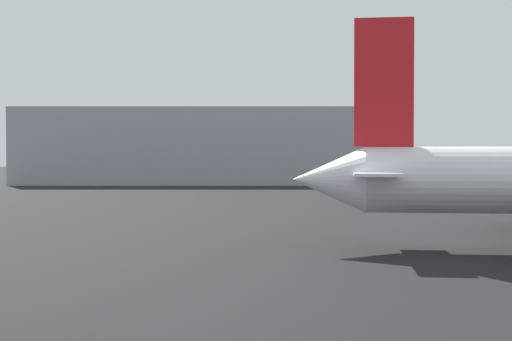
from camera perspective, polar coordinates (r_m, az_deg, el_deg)
name	(u,v)px	position (r m, az deg, el deg)	size (l,w,h in m)	color
terminal_building	(193,147)	(130.62, -5.30, 1.98)	(63.40, 20.33, 13.91)	#999EA3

